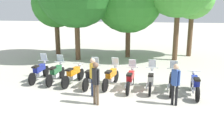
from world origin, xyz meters
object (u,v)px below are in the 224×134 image
Objects in this scene: motorcycle_6 at (151,80)px; person_1 at (93,74)px; motorcycle_7 at (172,81)px; motorcycle_8 at (195,84)px; motorcycle_1 at (56,73)px; person_0 at (96,80)px; motorcycle_4 at (111,76)px; motorcycle_0 at (39,71)px; person_2 at (175,81)px; motorcycle_2 at (73,74)px; motorcycle_5 at (130,79)px; motorcycle_3 at (91,76)px; tree_0 at (56,4)px.

motorcycle_6 is 1.25× the size of person_1.
motorcycle_7 reaches higher than motorcycle_8.
motorcycle_1 is 3.82m from person_0.
motorcycle_7 is 1.21× the size of person_0.
person_0 is (-3.24, -2.02, 0.55)m from motorcycle_7.
motorcycle_0 is at bearing 95.08° from motorcycle_4.
motorcycle_0 is 7.29m from person_2.
motorcycle_5 reaches higher than motorcycle_2.
motorcycle_1 is 6.31m from person_2.
motorcycle_5 is 1.26× the size of person_2.
motorcycle_8 is (1.97, -0.43, -0.01)m from motorcycle_6.
motorcycle_4 is at bearing -79.04° from motorcycle_3.
person_0 reaches higher than person_2.
person_2 reaches higher than motorcycle_6.
motorcycle_7 is 3.86m from person_0.
motorcycle_1 is 4.95m from motorcycle_6.
motorcycle_2 is 1.22× the size of person_1.
person_2 is (3.19, 0.39, -0.04)m from person_0.
person_0 is (-4.22, -1.68, 0.56)m from motorcycle_8.
tree_0 reaches higher than motorcycle_2.
motorcycle_0 is 5.95m from motorcycle_6.
motorcycle_6 is 2.89m from person_1.
person_0 is (1.68, -2.51, 0.56)m from motorcycle_2.
tree_0 is at bearing 51.75° from motorcycle_8.
motorcycle_4 is at bearing -91.22° from motorcycle_1.
motorcycle_8 is at bearing -98.54° from motorcycle_6.
motorcycle_4 is at bearing 81.86° from motorcycle_8.
motorcycle_0 and motorcycle_1 have the same top height.
motorcycle_4 and motorcycle_5 have the same top height.
motorcycle_1 is 1.25× the size of person_2.
motorcycle_7 is at bearing -86.47° from motorcycle_5.
person_2 is at bearing 143.37° from motorcycle_8.
motorcycle_7 is at bearing -41.99° from tree_0.
person_2 reaches higher than motorcycle_3.
tree_0 is at bearing 44.67° from motorcycle_5.
motorcycle_2 and motorcycle_8 have the same top height.
motorcycle_4 is at bearing 91.35° from person_2.
motorcycle_3 is 2.96m from motorcycle_6.
person_1 is (-3.55, -1.14, 0.52)m from motorcycle_7.
motorcycle_0 is at bearing 105.92° from person_2.
motorcycle_4 is 0.99× the size of motorcycle_6.
person_0 is 3.21m from person_2.
tree_0 is at bearing 14.31° from motorcycle_0.
motorcycle_3 and motorcycle_5 have the same top height.
motorcycle_0 is at bearing 83.34° from motorcycle_8.
tree_0 reaches higher than motorcycle_8.
motorcycle_7 is 1.72m from person_2.
motorcycle_2 is at bearing 97.95° from motorcycle_4.
person_1 is at bearing 131.03° from motorcycle_5.
motorcycle_0 is at bearing -69.96° from person_1.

